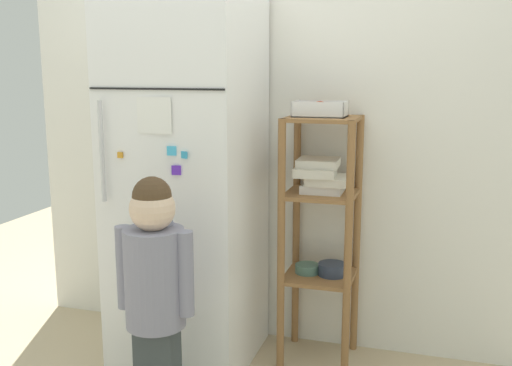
{
  "coord_description": "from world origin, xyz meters",
  "views": [
    {
      "loc": [
        0.82,
        -2.53,
        1.42
      ],
      "look_at": [
        0.05,
        0.02,
        0.91
      ],
      "focal_mm": 41.08,
      "sensor_mm": 36.0,
      "label": 1
    }
  ],
  "objects_px": {
    "child_standing": "(155,277)",
    "fruit_bin": "(318,110)",
    "refrigerator": "(188,181)",
    "pantry_shelf_unit": "(321,212)"
  },
  "relations": [
    {
      "from": "refrigerator",
      "to": "pantry_shelf_unit",
      "type": "xyz_separation_m",
      "value": [
        0.62,
        0.14,
        -0.14
      ]
    },
    {
      "from": "child_standing",
      "to": "pantry_shelf_unit",
      "type": "distance_m",
      "value": 0.89
    },
    {
      "from": "child_standing",
      "to": "fruit_bin",
      "type": "height_order",
      "value": "fruit_bin"
    },
    {
      "from": "refrigerator",
      "to": "pantry_shelf_unit",
      "type": "relative_size",
      "value": 1.49
    },
    {
      "from": "refrigerator",
      "to": "fruit_bin",
      "type": "relative_size",
      "value": 7.47
    },
    {
      "from": "child_standing",
      "to": "refrigerator",
      "type": "bearing_deg",
      "value": 99.41
    },
    {
      "from": "child_standing",
      "to": "fruit_bin",
      "type": "bearing_deg",
      "value": 53.83
    },
    {
      "from": "pantry_shelf_unit",
      "to": "child_standing",
      "type": "bearing_deg",
      "value": -127.01
    },
    {
      "from": "pantry_shelf_unit",
      "to": "fruit_bin",
      "type": "relative_size",
      "value": 5.02
    },
    {
      "from": "fruit_bin",
      "to": "refrigerator",
      "type": "bearing_deg",
      "value": -167.4
    }
  ]
}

